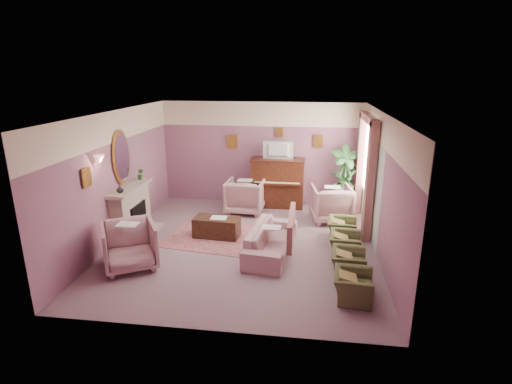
# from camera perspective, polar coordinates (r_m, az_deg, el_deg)

# --- Properties ---
(floor) EXTENTS (5.50, 6.00, 0.01)m
(floor) POSITION_cam_1_polar(r_m,az_deg,el_deg) (8.67, -1.74, -7.51)
(floor) COLOR gray
(floor) RESTS_ON ground
(ceiling) EXTENTS (5.50, 6.00, 0.01)m
(ceiling) POSITION_cam_1_polar(r_m,az_deg,el_deg) (7.93, -1.92, 11.24)
(ceiling) COLOR silver
(ceiling) RESTS_ON wall_back
(wall_back) EXTENTS (5.50, 0.02, 2.80)m
(wall_back) POSITION_cam_1_polar(r_m,az_deg,el_deg) (11.08, 0.72, 5.54)
(wall_back) COLOR #7B506E
(wall_back) RESTS_ON floor
(wall_front) EXTENTS (5.50, 0.02, 2.80)m
(wall_front) POSITION_cam_1_polar(r_m,az_deg,el_deg) (5.42, -7.03, -6.98)
(wall_front) COLOR #7B506E
(wall_front) RESTS_ON floor
(wall_left) EXTENTS (0.02, 6.00, 2.80)m
(wall_left) POSITION_cam_1_polar(r_m,az_deg,el_deg) (9.05, -19.29, 1.98)
(wall_left) COLOR #7B506E
(wall_left) RESTS_ON floor
(wall_right) EXTENTS (0.02, 6.00, 2.80)m
(wall_right) POSITION_cam_1_polar(r_m,az_deg,el_deg) (8.21, 17.47, 0.70)
(wall_right) COLOR #7B506E
(wall_right) RESTS_ON floor
(picture_rail_band) EXTENTS (5.50, 0.01, 0.65)m
(picture_rail_band) POSITION_cam_1_polar(r_m,az_deg,el_deg) (10.91, 0.73, 11.08)
(picture_rail_band) COLOR #FFEAC6
(picture_rail_band) RESTS_ON wall_back
(stripe_panel) EXTENTS (0.01, 3.00, 2.15)m
(stripe_panel) POSITION_cam_1_polar(r_m,az_deg,el_deg) (9.53, 15.98, 0.99)
(stripe_panel) COLOR beige
(stripe_panel) RESTS_ON wall_right
(fireplace_surround) EXTENTS (0.30, 1.40, 1.10)m
(fireplace_surround) POSITION_cam_1_polar(r_m,az_deg,el_deg) (9.39, -17.38, -2.74)
(fireplace_surround) COLOR #AFA38A
(fireplace_surround) RESTS_ON floor
(fireplace_inset) EXTENTS (0.18, 0.72, 0.68)m
(fireplace_inset) POSITION_cam_1_polar(r_m,az_deg,el_deg) (9.40, -16.74, -3.64)
(fireplace_inset) COLOR black
(fireplace_inset) RESTS_ON floor
(fire_ember) EXTENTS (0.06, 0.54, 0.10)m
(fire_ember) POSITION_cam_1_polar(r_m,az_deg,el_deg) (9.44, -16.43, -4.68)
(fire_ember) COLOR #FF3C25
(fire_ember) RESTS_ON floor
(mantel_shelf) EXTENTS (0.40, 1.55, 0.07)m
(mantel_shelf) POSITION_cam_1_polar(r_m,az_deg,el_deg) (9.21, -17.52, 0.59)
(mantel_shelf) COLOR #AFA38A
(mantel_shelf) RESTS_ON fireplace_surround
(hearth) EXTENTS (0.55, 1.50, 0.02)m
(hearth) POSITION_cam_1_polar(r_m,az_deg,el_deg) (9.50, -15.99, -5.88)
(hearth) COLOR #AFA38A
(hearth) RESTS_ON floor
(mirror_frame) EXTENTS (0.04, 0.72, 1.20)m
(mirror_frame) POSITION_cam_1_polar(r_m,az_deg,el_deg) (9.11, -18.69, 4.73)
(mirror_frame) COLOR #B78634
(mirror_frame) RESTS_ON wall_left
(mirror_glass) EXTENTS (0.01, 0.60, 1.06)m
(mirror_glass) POSITION_cam_1_polar(r_m,az_deg,el_deg) (9.10, -18.55, 4.73)
(mirror_glass) COLOR silver
(mirror_glass) RESTS_ON wall_left
(sconce_shade) EXTENTS (0.20, 0.20, 0.16)m
(sconce_shade) POSITION_cam_1_polar(r_m,az_deg,el_deg) (8.13, -21.50, 4.36)
(sconce_shade) COLOR #FFBD95
(sconce_shade) RESTS_ON wall_left
(piano) EXTENTS (1.40, 0.60, 1.30)m
(piano) POSITION_cam_1_polar(r_m,az_deg,el_deg) (10.90, 3.11, 1.27)
(piano) COLOR #431C10
(piano) RESTS_ON floor
(piano_keyshelf) EXTENTS (1.30, 0.12, 0.06)m
(piano_keyshelf) POSITION_cam_1_polar(r_m,az_deg,el_deg) (10.54, 2.96, 1.13)
(piano_keyshelf) COLOR #431C10
(piano_keyshelf) RESTS_ON piano
(piano_keys) EXTENTS (1.20, 0.08, 0.02)m
(piano_keys) POSITION_cam_1_polar(r_m,az_deg,el_deg) (10.53, 2.97, 1.34)
(piano_keys) COLOR #FFF4CE
(piano_keys) RESTS_ON piano
(piano_top) EXTENTS (1.45, 0.65, 0.04)m
(piano_top) POSITION_cam_1_polar(r_m,az_deg,el_deg) (10.74, 3.17, 4.66)
(piano_top) COLOR #431C10
(piano_top) RESTS_ON piano
(television) EXTENTS (0.80, 0.12, 0.48)m
(television) POSITION_cam_1_polar(r_m,az_deg,el_deg) (10.63, 3.17, 6.13)
(television) COLOR black
(television) RESTS_ON piano
(print_back_left) EXTENTS (0.30, 0.03, 0.38)m
(print_back_left) POSITION_cam_1_polar(r_m,az_deg,el_deg) (11.11, -3.43, 7.22)
(print_back_left) COLOR #B78634
(print_back_left) RESTS_ON wall_back
(print_back_right) EXTENTS (0.26, 0.03, 0.34)m
(print_back_right) POSITION_cam_1_polar(r_m,az_deg,el_deg) (10.90, 8.88, 7.18)
(print_back_right) COLOR #B78634
(print_back_right) RESTS_ON wall_back
(print_back_mid) EXTENTS (0.22, 0.03, 0.26)m
(print_back_mid) POSITION_cam_1_polar(r_m,az_deg,el_deg) (10.89, 3.34, 8.52)
(print_back_mid) COLOR #B78634
(print_back_mid) RESTS_ON wall_back
(print_left_wall) EXTENTS (0.03, 0.28, 0.36)m
(print_left_wall) POSITION_cam_1_polar(r_m,az_deg,el_deg) (7.93, -23.06, 1.96)
(print_left_wall) COLOR #B78634
(print_left_wall) RESTS_ON wall_left
(window_blind) EXTENTS (0.03, 1.40, 1.80)m
(window_blind) POSITION_cam_1_polar(r_m,az_deg,el_deg) (9.62, 15.87, 4.98)
(window_blind) COLOR beige
(window_blind) RESTS_ON wall_right
(curtain_left) EXTENTS (0.16, 0.34, 2.60)m
(curtain_left) POSITION_cam_1_polar(r_m,az_deg,el_deg) (8.82, 15.93, 1.24)
(curtain_left) COLOR #965655
(curtain_left) RESTS_ON floor
(curtain_right) EXTENTS (0.16, 0.34, 2.60)m
(curtain_right) POSITION_cam_1_polar(r_m,az_deg,el_deg) (10.59, 14.61, 3.90)
(curtain_right) COLOR #965655
(curtain_right) RESTS_ON floor
(pelmet) EXTENTS (0.16, 2.20, 0.16)m
(pelmet) POSITION_cam_1_polar(r_m,az_deg,el_deg) (9.48, 15.80, 10.09)
(pelmet) COLOR #965655
(pelmet) RESTS_ON wall_right
(mantel_plant) EXTENTS (0.16, 0.16, 0.28)m
(mantel_plant) POSITION_cam_1_polar(r_m,az_deg,el_deg) (9.64, -16.20, 2.47)
(mantel_plant) COLOR #2D612D
(mantel_plant) RESTS_ON mantel_shelf
(mantel_vase) EXTENTS (0.16, 0.16, 0.16)m
(mantel_vase) POSITION_cam_1_polar(r_m,az_deg,el_deg) (8.74, -18.87, 0.36)
(mantel_vase) COLOR #FFEAC6
(mantel_vase) RESTS_ON mantel_shelf
(area_rug) EXTENTS (2.73, 2.14, 0.01)m
(area_rug) POSITION_cam_1_polar(r_m,az_deg,el_deg) (9.06, -4.54, -6.40)
(area_rug) COLOR #A75B5C
(area_rug) RESTS_ON floor
(coffee_table) EXTENTS (1.04, 0.58, 0.45)m
(coffee_table) POSITION_cam_1_polar(r_m,az_deg,el_deg) (9.02, -5.61, -5.02)
(coffee_table) COLOR #372012
(coffee_table) RESTS_ON floor
(table_paper) EXTENTS (0.35, 0.28, 0.01)m
(table_paper) POSITION_cam_1_polar(r_m,az_deg,el_deg) (8.93, -5.34, -3.67)
(table_paper) COLOR white
(table_paper) RESTS_ON coffee_table
(sofa) EXTENTS (0.66, 1.98, 0.80)m
(sofa) POSITION_cam_1_polar(r_m,az_deg,el_deg) (8.13, 2.19, -6.15)
(sofa) COLOR #BE8D8F
(sofa) RESTS_ON floor
(sofa_throw) EXTENTS (0.10, 1.50, 0.55)m
(sofa_throw) POSITION_cam_1_polar(r_m,az_deg,el_deg) (8.03, 5.06, -4.96)
(sofa_throw) COLOR #965655
(sofa_throw) RESTS_ON sofa
(floral_armchair_left) EXTENTS (0.94, 0.94, 0.98)m
(floral_armchair_left) POSITION_cam_1_polar(r_m,az_deg,el_deg) (10.45, -1.54, -0.32)
(floral_armchair_left) COLOR #BE8D8F
(floral_armchair_left) RESTS_ON floor
(floral_armchair_right) EXTENTS (0.94, 0.94, 0.98)m
(floral_armchair_right) POSITION_cam_1_polar(r_m,az_deg,el_deg) (10.02, 10.74, -1.39)
(floral_armchair_right) COLOR #BE8D8F
(floral_armchair_right) RESTS_ON floor
(floral_armchair_front) EXTENTS (0.94, 0.94, 0.98)m
(floral_armchair_front) POSITION_cam_1_polar(r_m,az_deg,el_deg) (7.90, -17.65, -7.00)
(floral_armchair_front) COLOR #BE8D8F
(floral_armchair_front) RESTS_ON floor
(olive_chair_a) EXTENTS (0.50, 0.71, 0.61)m
(olive_chair_a) POSITION_cam_1_polar(r_m,az_deg,el_deg) (6.81, 13.72, -12.36)
(olive_chair_a) COLOR brown
(olive_chair_a) RESTS_ON floor
(olive_chair_b) EXTENTS (0.50, 0.71, 0.61)m
(olive_chair_b) POSITION_cam_1_polar(r_m,az_deg,el_deg) (7.54, 13.11, -9.33)
(olive_chair_b) COLOR brown
(olive_chair_b) RESTS_ON floor
(olive_chair_c) EXTENTS (0.50, 0.71, 0.61)m
(olive_chair_c) POSITION_cam_1_polar(r_m,az_deg,el_deg) (8.28, 12.62, -6.84)
(olive_chair_c) COLOR brown
(olive_chair_c) RESTS_ON floor
(olive_chair_d) EXTENTS (0.50, 0.71, 0.61)m
(olive_chair_d) POSITION_cam_1_polar(r_m,az_deg,el_deg) (9.03, 12.22, -4.76)
(olive_chair_d) COLOR brown
(olive_chair_d) RESTS_ON floor
(side_table) EXTENTS (0.52, 0.52, 0.70)m
(side_table) POSITION_cam_1_polar(r_m,az_deg,el_deg) (10.82, 12.25, -0.88)
(side_table) COLOR silver
(side_table) RESTS_ON floor
(side_plant_big) EXTENTS (0.30, 0.30, 0.34)m
(side_plant_big) POSITION_cam_1_polar(r_m,az_deg,el_deg) (10.67, 12.42, 1.78)
(side_plant_big) COLOR #2D612D
(side_plant_big) RESTS_ON side_table
(side_plant_small) EXTENTS (0.16, 0.16, 0.28)m
(side_plant_small) POSITION_cam_1_polar(r_m,az_deg,el_deg) (10.60, 13.10, 1.46)
(side_plant_small) COLOR #2D612D
(side_plant_small) RESTS_ON side_table
(palm_pot) EXTENTS (0.34, 0.34, 0.34)m
(palm_pot) POSITION_cam_1_polar(r_m,az_deg,el_deg) (10.87, 12.28, -1.80)
(palm_pot) COLOR #A46142
(palm_pot) RESTS_ON floor
(palm_plant) EXTENTS (0.76, 0.76, 1.44)m
(palm_plant) POSITION_cam_1_polar(r_m,az_deg,el_deg) (10.62, 12.57, 2.76)
(palm_plant) COLOR #2D612D
(palm_plant) RESTS_ON palm_pot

